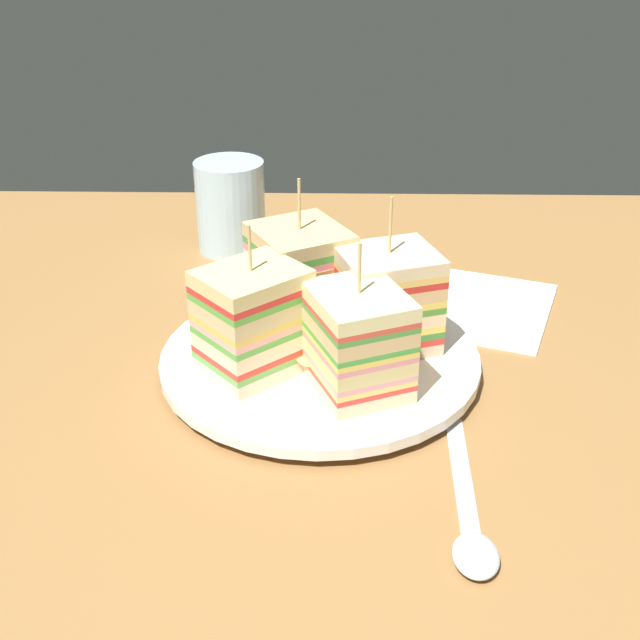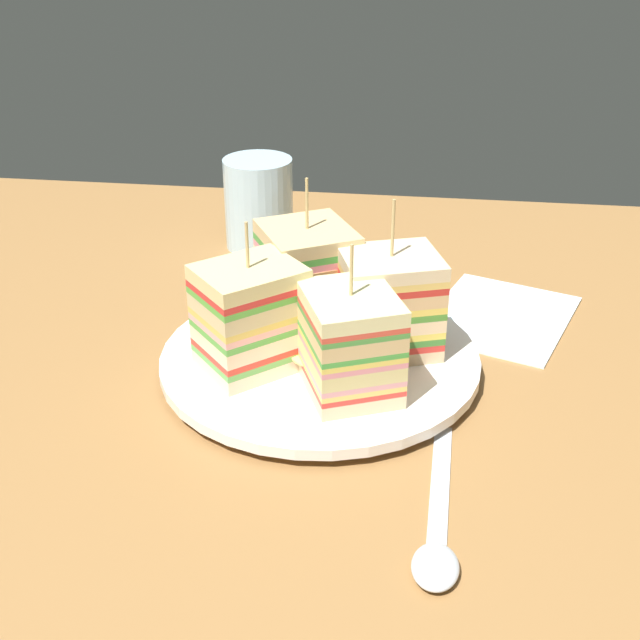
{
  "view_description": "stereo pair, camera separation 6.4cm",
  "coord_description": "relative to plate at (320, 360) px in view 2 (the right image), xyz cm",
  "views": [
    {
      "loc": [
        -1.12,
        56.38,
        34.77
      ],
      "look_at": [
        0.0,
        0.0,
        4.58
      ],
      "focal_mm": 46.67,
      "sensor_mm": 36.0,
      "label": 1
    },
    {
      "loc": [
        -7.49,
        55.89,
        34.77
      ],
      "look_at": [
        0.0,
        0.0,
        4.58
      ],
      "focal_mm": 46.67,
      "sensor_mm": 36.0,
      "label": 2
    }
  ],
  "objects": [
    {
      "name": "sandwich_wedge_3",
      "position": [
        4.88,
        2.34,
        4.72
      ],
      "size": [
        9.44,
        9.31,
        11.72
      ],
      "rotation": [
        0.0,
        0.0,
        10.15
      ],
      "color": "beige",
      "rests_on": "plate"
    },
    {
      "name": "sandwich_wedge_2",
      "position": [
        1.71,
        -5.14,
        4.81
      ],
      "size": [
        9.51,
        9.72,
        12.58
      ],
      "rotation": [
        0.0,
        0.0,
        8.36
      ],
      "color": "beige",
      "rests_on": "plate"
    },
    {
      "name": "spoon",
      "position": [
        -9.39,
        18.63,
        -0.56
      ],
      "size": [
        2.84,
        16.1,
        1.0
      ],
      "rotation": [
        0.0,
        0.0,
        1.54
      ],
      "color": "silver",
      "rests_on": "ground_plane"
    },
    {
      "name": "ground_plane",
      "position": [
        0.0,
        0.0,
        -1.86
      ],
      "size": [
        127.7,
        83.79,
        1.8
      ],
      "primitive_type": "cube",
      "color": "olive"
    },
    {
      "name": "plate",
      "position": [
        0.0,
        0.0,
        0.0
      ],
      "size": [
        25.09,
        25.09,
        1.58
      ],
      "color": "white",
      "rests_on": "ground_plane"
    },
    {
      "name": "chip_pile",
      "position": [
        -0.86,
        1.28,
        1.85
      ],
      "size": [
        7.13,
        6.64,
        3.06
      ],
      "color": "#E1BA59",
      "rests_on": "plate"
    },
    {
      "name": "sandwich_wedge_0",
      "position": [
        -2.77,
        4.65,
        4.44
      ],
      "size": [
        8.51,
        9.15,
        11.43
      ],
      "rotation": [
        0.0,
        0.0,
        5.11
      ],
      "color": "beige",
      "rests_on": "plate"
    },
    {
      "name": "drinking_glass",
      "position": [
        9.72,
        -24.5,
        3.04
      ],
      "size": [
        7.13,
        7.13,
        9.39
      ],
      "color": "silver",
      "rests_on": "ground_plane"
    },
    {
      "name": "sandwich_wedge_1",
      "position": [
        -5.17,
        -1.6,
        4.6
      ],
      "size": [
        8.96,
        8.26,
        12.44
      ],
      "rotation": [
        0.0,
        0.0,
        6.61
      ],
      "color": "#D4B689",
      "rests_on": "plate"
    },
    {
      "name": "napkin",
      "position": [
        -14.72,
        -11.03,
        -0.71
      ],
      "size": [
        15.44,
        16.93,
        0.5
      ],
      "primitive_type": "cube",
      "rotation": [
        0.0,
        0.0,
        -0.35
      ],
      "color": "white",
      "rests_on": "ground_plane"
    }
  ]
}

